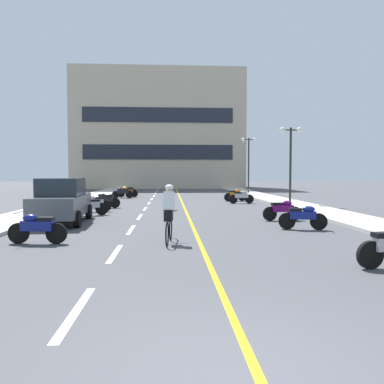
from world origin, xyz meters
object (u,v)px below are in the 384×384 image
object	(u,v)px
motorcycle_12	(127,190)
motorcycle_4	(283,210)
street_lamp_far	(249,153)
motorcycle_10	(122,192)
cyclist_rider	(169,212)
motorcycle_2	(37,227)
motorcycle_9	(235,195)
motorcycle_11	(128,192)
motorcycle_7	(105,200)
parked_car_near	(62,201)
motorcycle_5	(90,206)
motorcycle_6	(95,203)
motorcycle_8	(241,196)
street_lamp_mid	(291,147)
motorcycle_3	(303,217)

from	to	relation	value
motorcycle_12	motorcycle_4	bearing A→B (deg)	-64.85
street_lamp_far	motorcycle_4	distance (m)	21.01
motorcycle_10	cyclist_rider	xyz separation A→B (m)	(3.76, -19.65, 0.41)
motorcycle_2	motorcycle_9	bearing A→B (deg)	61.90
motorcycle_11	motorcycle_12	bearing A→B (deg)	97.22
motorcycle_4	motorcycle_7	bearing A→B (deg)	143.48
motorcycle_2	motorcycle_10	xyz separation A→B (m)	(0.01, 19.62, 0.00)
parked_car_near	cyclist_rider	size ratio (longest dim) A/B	2.43
motorcycle_5	motorcycle_6	distance (m)	1.68
motorcycle_2	motorcycle_7	bearing A→B (deg)	89.66
motorcycle_6	motorcycle_10	bearing A→B (deg)	89.37
street_lamp_far	motorcycle_8	xyz separation A→B (m)	(-2.89, -11.41, -3.52)
motorcycle_4	motorcycle_9	xyz separation A→B (m)	(-0.05, 11.24, 0.00)
street_lamp_mid	street_lamp_far	world-z (taller)	street_lamp_far
parked_car_near	motorcycle_3	distance (m)	9.43
motorcycle_4	street_lamp_mid	bearing A→B (deg)	69.93
parked_car_near	motorcycle_4	bearing A→B (deg)	1.47
motorcycle_6	motorcycle_7	world-z (taller)	same
parked_car_near	cyclist_rider	distance (m)	6.30
motorcycle_4	motorcycle_5	distance (m)	8.95
street_lamp_far	motorcycle_7	xyz separation A→B (m)	(-11.41, -14.20, -3.52)
cyclist_rider	motorcycle_3	bearing A→B (deg)	24.85
motorcycle_10	cyclist_rider	world-z (taller)	cyclist_rider
motorcycle_4	motorcycle_6	xyz separation A→B (m)	(-8.70, 4.12, 0.00)
motorcycle_11	motorcycle_2	bearing A→B (deg)	-90.75
motorcycle_10	motorcycle_5	bearing A→B (deg)	-90.09
motorcycle_3	motorcycle_12	size ratio (longest dim) A/B	1.02
motorcycle_5	motorcycle_8	world-z (taller)	same
motorcycle_9	street_lamp_far	bearing A→B (deg)	72.51
motorcycle_2	street_lamp_mid	bearing A→B (deg)	48.13
motorcycle_5	cyclist_rider	xyz separation A→B (m)	(3.78, -7.25, 0.41)
motorcycle_3	motorcycle_4	bearing A→B (deg)	89.11
motorcycle_6	motorcycle_2	bearing A→B (deg)	-89.29
motorcycle_3	motorcycle_5	size ratio (longest dim) A/B	1.02
motorcycle_4	motorcycle_2	bearing A→B (deg)	-150.95
motorcycle_8	motorcycle_10	size ratio (longest dim) A/B	1.01
parked_car_near	motorcycle_12	xyz separation A→B (m)	(0.59, 18.49, -0.44)
motorcycle_6	motorcycle_10	xyz separation A→B (m)	(0.12, 10.72, 0.00)
motorcycle_8	motorcycle_11	xyz separation A→B (m)	(-8.31, 7.18, 0.00)
street_lamp_mid	motorcycle_7	world-z (taller)	street_lamp_mid
street_lamp_mid	motorcycle_11	xyz separation A→B (m)	(-11.29, 8.15, -3.22)
motorcycle_5	cyclist_rider	bearing A→B (deg)	-62.46
street_lamp_mid	motorcycle_2	bearing A→B (deg)	-131.87
motorcycle_5	motorcycle_7	world-z (taller)	same
street_lamp_far	motorcycle_5	bearing A→B (deg)	-122.44
street_lamp_far	motorcycle_8	world-z (taller)	street_lamp_far
motorcycle_5	motorcycle_7	distance (m)	3.87
street_lamp_mid	motorcycle_9	bearing A→B (deg)	134.08
street_lamp_mid	motorcycle_3	distance (m)	11.58
motorcycle_7	motorcycle_3	bearing A→B (deg)	-46.37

